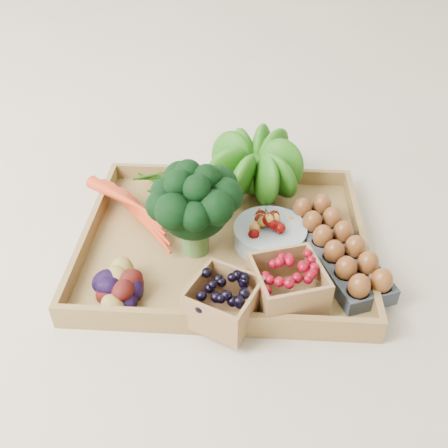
# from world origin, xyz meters

# --- Properties ---
(ground) EXTENTS (4.00, 4.00, 0.00)m
(ground) POSITION_xyz_m (0.00, 0.00, 0.00)
(ground) COLOR beige
(ground) RESTS_ON ground
(tray) EXTENTS (0.55, 0.45, 0.01)m
(tray) POSITION_xyz_m (0.00, 0.00, 0.01)
(tray) COLOR olive
(tray) RESTS_ON ground
(carrots) EXTENTS (0.20, 0.14, 0.05)m
(carrots) POSITION_xyz_m (-0.17, 0.05, 0.04)
(carrots) COLOR red
(carrots) RESTS_ON tray
(lettuce) EXTENTS (0.15, 0.15, 0.15)m
(lettuce) POSITION_xyz_m (0.06, 0.18, 0.09)
(lettuce) COLOR #0D500C
(lettuce) RESTS_ON tray
(broccoli) EXTENTS (0.17, 0.17, 0.14)m
(broccoli) POSITION_xyz_m (-0.05, -0.03, 0.08)
(broccoli) COLOR black
(broccoli) RESTS_ON tray
(cherry_bowl) EXTENTS (0.14, 0.14, 0.04)m
(cherry_bowl) POSITION_xyz_m (0.09, 0.00, 0.03)
(cherry_bowl) COLOR #8C9EA5
(cherry_bowl) RESTS_ON tray
(egg_carton) EXTENTS (0.19, 0.29, 0.03)m
(egg_carton) POSITION_xyz_m (0.22, -0.04, 0.03)
(egg_carton) COLOR #383F48
(egg_carton) RESTS_ON tray
(potatoes) EXTENTS (0.12, 0.12, 0.07)m
(potatoes) POSITION_xyz_m (-0.17, -0.16, 0.05)
(potatoes) COLOR #3B0C09
(potatoes) RESTS_ON tray
(punnet_blackberry) EXTENTS (0.14, 0.14, 0.07)m
(punnet_blackberry) POSITION_xyz_m (0.01, -0.19, 0.05)
(punnet_blackberry) COLOR black
(punnet_blackberry) RESTS_ON tray
(punnet_raspberry) EXTENTS (0.14, 0.14, 0.08)m
(punnet_raspberry) POSITION_xyz_m (0.12, -0.15, 0.05)
(punnet_raspberry) COLOR maroon
(punnet_raspberry) RESTS_ON tray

